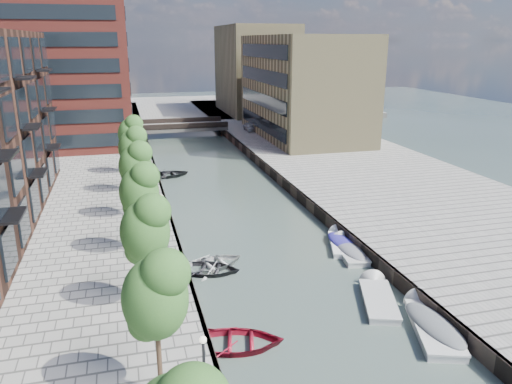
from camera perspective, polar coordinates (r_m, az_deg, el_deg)
name	(u,v)px	position (r m, az deg, el deg)	size (l,w,h in m)	color
water	(225,192)	(49.01, -3.59, -0.03)	(300.00, 300.00, 0.00)	#38473F
quay_right	(373,176)	(54.20, 13.21, 1.75)	(20.00, 140.00, 1.00)	gray
quay_wall_left	(162,192)	(48.10, -10.73, -0.01)	(0.25, 140.00, 1.00)	#332823
quay_wall_right	(284,183)	(50.37, 3.21, 1.04)	(0.25, 140.00, 1.00)	#332823
far_closure	(167,109)	(107.27, -10.14, 9.29)	(80.00, 40.00, 1.00)	gray
tower	(51,26)	(71.43, -22.36, 17.11)	(18.00, 18.00, 30.00)	maroon
tan_block_near	(303,87)	(72.77, 5.38, 11.91)	(12.00, 25.00, 14.00)	#998A5E
tan_block_far	(256,70)	(97.44, -0.04, 13.82)	(12.00, 20.00, 16.00)	#998A5E
bridge	(183,126)	(79.57, -8.29, 7.43)	(13.00, 6.00, 1.30)	gray
tree_1	(155,293)	(19.21, -11.47, -11.23)	(2.50, 2.50, 5.95)	#382619
tree_2	(145,227)	(25.61, -12.58, -3.97)	(2.50, 2.50, 5.95)	#382619
tree_3	(139,189)	(32.26, -13.23, 0.34)	(2.50, 2.50, 5.95)	#382619
tree_4	(135,164)	(39.03, -13.65, 3.17)	(2.50, 2.50, 5.95)	#382619
tree_5	(132,146)	(45.87, -13.95, 5.16)	(2.50, 2.50, 5.95)	#382619
tree_6	(130,132)	(52.75, -14.18, 6.63)	(2.50, 2.50, 5.95)	#382619
lamp_0	(204,379)	(17.75, -5.92, -20.46)	(0.24, 0.24, 4.12)	black
lamp_1	(163,219)	(31.91, -10.61, -3.07)	(0.24, 0.24, 4.12)	black
lamp_2	(148,162)	(47.26, -12.26, 3.38)	(0.24, 0.24, 4.12)	black
sloop_1	(207,272)	(32.60, -5.67, -9.12)	(3.09, 4.33, 0.90)	black
sloop_2	(236,347)	(25.41, -2.32, -17.25)	(3.40, 4.76, 0.99)	maroon
sloop_3	(213,267)	(33.28, -4.99, -8.52)	(3.14, 4.39, 0.91)	#B8B9B7
sloop_4	(167,177)	(55.39, -10.13, 1.73)	(3.49, 4.89, 1.01)	#242427
motorboat_1	(431,324)	(28.19, 19.41, -14.01)	(3.66, 5.89, 1.86)	silver
motorboat_2	(377,297)	(30.18, 13.66, -11.60)	(3.21, 5.18, 1.63)	#B7B7B5
motorboat_3	(341,243)	(36.98, 9.71, -5.71)	(2.92, 4.89, 1.54)	white
motorboat_4	(349,250)	(35.79, 10.53, -6.55)	(2.23, 4.77, 1.53)	#B9B9B7
car	(250,127)	(76.94, -0.66, 7.47)	(1.51, 3.74, 1.28)	#B4B5B9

